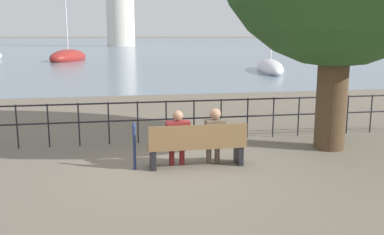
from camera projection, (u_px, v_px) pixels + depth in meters
ground_plane at (196, 166)px, 8.81m from camera, size 1000.00×1000.00×0.00m
harbor_water at (115, 41)px, 163.74m from camera, size 600.00×300.00×0.01m
park_bench at (197, 146)px, 8.66m from camera, size 1.99×0.45×0.90m
seated_person_left at (178, 136)px, 8.63m from camera, size 0.47×0.35×1.18m
seated_person_right at (215, 133)px, 8.76m from camera, size 0.40×0.35×1.19m
promenade_railing at (180, 114)px, 10.72m from camera, size 13.47×0.04×1.05m
closed_umbrella at (134, 143)px, 8.46m from camera, size 0.09×0.09×0.99m
sailboat_0 at (270, 68)px, 31.18m from camera, size 3.60×8.13×7.18m
sailboat_1 at (68, 57)px, 43.49m from camera, size 4.60×6.71×8.46m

